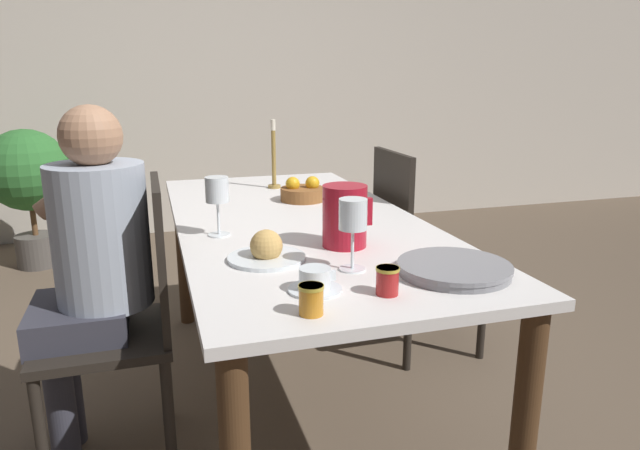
# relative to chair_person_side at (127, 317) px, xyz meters

# --- Properties ---
(ground_plane) EXTENTS (20.00, 20.00, 0.00)m
(ground_plane) POSITION_rel_chair_person_side_xyz_m (0.62, 0.15, -0.50)
(ground_plane) COLOR brown
(wall_back) EXTENTS (10.00, 0.06, 2.60)m
(wall_back) POSITION_rel_chair_person_side_xyz_m (0.62, 2.93, 0.80)
(wall_back) COLOR beige
(wall_back) RESTS_ON ground_plane
(dining_table) EXTENTS (0.88, 1.90, 0.75)m
(dining_table) POSITION_rel_chair_person_side_xyz_m (0.62, 0.15, 0.15)
(dining_table) COLOR silver
(dining_table) RESTS_ON ground_plane
(chair_person_side) EXTENTS (0.42, 0.42, 0.95)m
(chair_person_side) POSITION_rel_chair_person_side_xyz_m (0.00, 0.00, 0.00)
(chair_person_side) COLOR black
(chair_person_side) RESTS_ON ground_plane
(chair_opposite) EXTENTS (0.42, 0.42, 0.95)m
(chair_opposite) POSITION_rel_chair_person_side_xyz_m (1.25, 0.42, 0.00)
(chair_opposite) COLOR black
(chair_opposite) RESTS_ON ground_plane
(person_seated) EXTENTS (0.39, 0.41, 1.18)m
(person_seated) POSITION_rel_chair_person_side_xyz_m (-0.09, 0.04, 0.20)
(person_seated) COLOR #33333D
(person_seated) RESTS_ON ground_plane
(red_pitcher) EXTENTS (0.16, 0.14, 0.19)m
(red_pitcher) POSITION_rel_chair_person_side_xyz_m (0.68, -0.22, 0.35)
(red_pitcher) COLOR #A31423
(red_pitcher) RESTS_ON dining_table
(wine_glass_water) EXTENTS (0.08, 0.08, 0.20)m
(wine_glass_water) POSITION_rel_chair_person_side_xyz_m (0.31, 0.02, 0.40)
(wine_glass_water) COLOR white
(wine_glass_water) RESTS_ON dining_table
(wine_glass_juice) EXTENTS (0.08, 0.08, 0.20)m
(wine_glass_juice) POSITION_rel_chair_person_side_xyz_m (0.62, -0.44, 0.40)
(wine_glass_juice) COLOR white
(wine_glass_juice) RESTS_ON dining_table
(teacup_near_person) EXTENTS (0.14, 0.14, 0.06)m
(teacup_near_person) POSITION_rel_chair_person_side_xyz_m (0.48, -0.56, 0.27)
(teacup_near_person) COLOR silver
(teacup_near_person) RESTS_ON dining_table
(serving_tray) EXTENTS (0.31, 0.31, 0.03)m
(serving_tray) POSITION_rel_chair_person_side_xyz_m (0.88, -0.55, 0.26)
(serving_tray) COLOR gray
(serving_tray) RESTS_ON dining_table
(bread_plate) EXTENTS (0.23, 0.23, 0.10)m
(bread_plate) POSITION_rel_chair_person_side_xyz_m (0.41, -0.29, 0.28)
(bread_plate) COLOR silver
(bread_plate) RESTS_ON dining_table
(jam_jar_amber) EXTENTS (0.06, 0.06, 0.07)m
(jam_jar_amber) POSITION_rel_chair_person_side_xyz_m (0.43, -0.70, 0.29)
(jam_jar_amber) COLOR #C67A1E
(jam_jar_amber) RESTS_ON dining_table
(jam_jar_red) EXTENTS (0.06, 0.06, 0.07)m
(jam_jar_red) POSITION_rel_chair_person_side_xyz_m (0.64, -0.63, 0.29)
(jam_jar_red) COLOR #A81E1E
(jam_jar_red) RESTS_ON dining_table
(fruit_bowl) EXTENTS (0.19, 0.19, 0.10)m
(fruit_bowl) POSITION_rel_chair_person_side_xyz_m (0.73, 0.46, 0.29)
(fruit_bowl) COLOR brown
(fruit_bowl) RESTS_ON dining_table
(candlestick_tall) EXTENTS (0.06, 0.06, 0.32)m
(candlestick_tall) POSITION_rel_chair_person_side_xyz_m (0.67, 0.77, 0.37)
(candlestick_tall) COLOR olive
(candlestick_tall) RESTS_ON dining_table
(potted_plant) EXTENTS (0.54, 0.54, 0.93)m
(potted_plant) POSITION_rel_chair_person_side_xyz_m (-0.66, 2.27, 0.11)
(potted_plant) COLOR #4C4742
(potted_plant) RESTS_ON ground_plane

